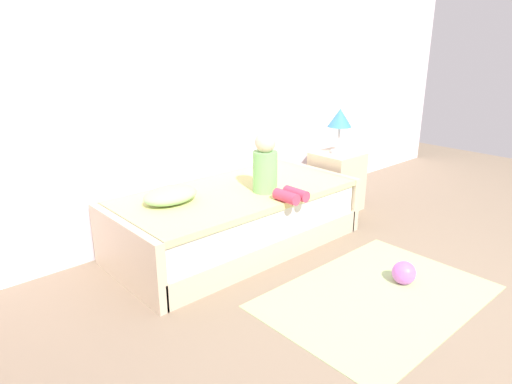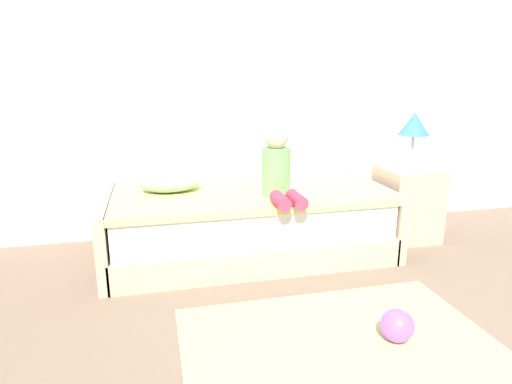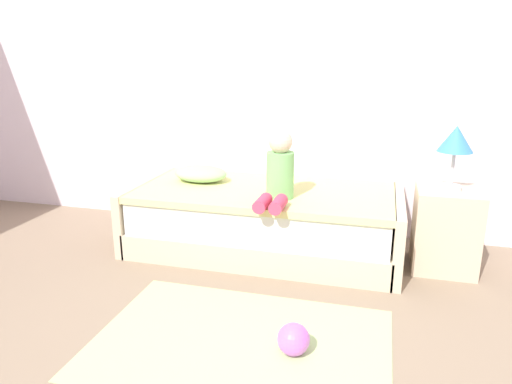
% 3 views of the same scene
% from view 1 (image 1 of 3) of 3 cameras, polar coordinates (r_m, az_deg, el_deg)
% --- Properties ---
extents(ground_plane, '(9.20, 9.20, 0.00)m').
position_cam_1_polar(ground_plane, '(3.27, 27.66, -15.10)').
color(ground_plane, gray).
extents(wall_rear, '(7.20, 0.10, 2.90)m').
position_cam_1_polar(wall_rear, '(4.33, -3.71, 15.27)').
color(wall_rear, white).
rests_on(wall_rear, ground).
extents(bed, '(2.11, 1.00, 0.50)m').
position_cam_1_polar(bed, '(3.89, -2.47, -3.37)').
color(bed, beige).
rests_on(bed, ground).
extents(nightstand, '(0.44, 0.44, 0.60)m').
position_cam_1_polar(nightstand, '(4.79, 10.02, 1.34)').
color(nightstand, beige).
rests_on(nightstand, ground).
extents(table_lamp, '(0.24, 0.24, 0.45)m').
position_cam_1_polar(table_lamp, '(4.65, 10.46, 8.86)').
color(table_lamp, silver).
rests_on(table_lamp, nightstand).
extents(child_figure, '(0.20, 0.51, 0.50)m').
position_cam_1_polar(child_figure, '(3.68, 1.67, 2.91)').
color(child_figure, '#7FC672').
rests_on(child_figure, bed).
extents(pillow, '(0.44, 0.30, 0.13)m').
position_cam_1_polar(pillow, '(3.55, -10.67, -0.38)').
color(pillow, '#99CC8C').
rests_on(pillow, bed).
extents(toy_ball, '(0.17, 0.17, 0.17)m').
position_cam_1_polar(toy_ball, '(3.53, 18.05, -9.60)').
color(toy_ball, '#CC66D8').
rests_on(toy_ball, ground).
extents(area_rug, '(1.60, 1.10, 0.01)m').
position_cam_1_polar(area_rug, '(3.35, 15.00, -12.50)').
color(area_rug, '#B2D189').
rests_on(area_rug, ground).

